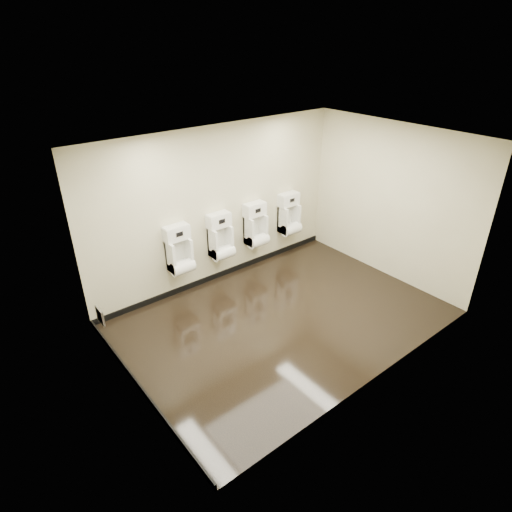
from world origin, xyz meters
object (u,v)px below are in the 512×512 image
(urinal_1, at_px, (221,240))
(urinal_3, at_px, (289,217))
(urinal_0, at_px, (180,253))
(urinal_2, at_px, (256,228))
(access_panel, at_px, (100,316))

(urinal_1, distance_m, urinal_3, 1.65)
(urinal_0, bearing_deg, urinal_3, 0.00)
(urinal_0, relative_size, urinal_2, 1.00)
(urinal_0, height_order, urinal_3, same)
(urinal_0, bearing_deg, access_panel, -165.49)
(urinal_1, xyz_separation_m, urinal_3, (1.65, 0.00, 0.00))
(urinal_0, xyz_separation_m, urinal_3, (2.48, 0.00, 0.00))
(urinal_3, bearing_deg, urinal_2, 180.00)
(urinal_1, relative_size, urinal_2, 1.00)
(access_panel, xyz_separation_m, urinal_2, (3.19, 0.40, 0.34))
(access_panel, height_order, urinal_3, urinal_3)
(access_panel, distance_m, urinal_0, 1.65)
(urinal_2, bearing_deg, urinal_1, 180.00)
(access_panel, relative_size, urinal_1, 0.30)
(access_panel, relative_size, urinal_0, 0.30)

